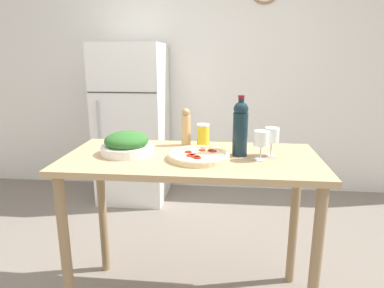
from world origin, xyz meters
TOP-DOWN VIEW (x-y plane):
  - wall_back at (0.00, 1.99)m, footprint 6.40×0.08m
  - refrigerator at (-0.78, 1.61)m, footprint 0.67×0.69m
  - prep_counter at (0.00, 0.00)m, footprint 1.41×0.67m
  - wine_bottle at (0.27, 0.04)m, footprint 0.08×0.08m
  - wine_glass_near at (0.37, -0.04)m, footprint 0.08×0.08m
  - wine_glass_far at (0.44, 0.05)m, footprint 0.08×0.08m
  - pepper_mill at (-0.06, 0.23)m, footprint 0.06×0.06m
  - salad_bowl at (-0.37, 0.01)m, footprint 0.29×0.29m
  - homemade_pizza at (0.04, -0.05)m, footprint 0.34×0.34m
  - salt_canister at (0.05, 0.22)m, footprint 0.08×0.08m

SIDE VIEW (x-z plane):
  - refrigerator at x=-0.78m, z-range 0.00..1.61m
  - prep_counter at x=0.00m, z-range 0.33..1.28m
  - homemade_pizza at x=0.04m, z-range 0.95..0.99m
  - salad_bowl at x=-0.37m, z-range 0.94..1.07m
  - salt_canister at x=0.05m, z-range 0.95..1.09m
  - pepper_mill at x=-0.06m, z-range 0.95..1.18m
  - wine_glass_near at x=0.37m, z-range 0.98..1.14m
  - wine_glass_far at x=0.44m, z-range 0.98..1.14m
  - wine_bottle at x=0.27m, z-range 0.94..1.28m
  - wall_back at x=0.00m, z-range 0.00..2.60m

